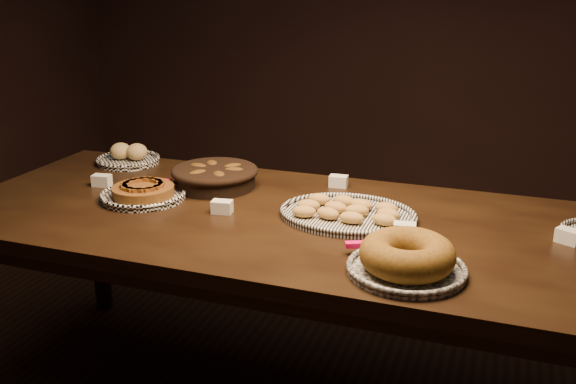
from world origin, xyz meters
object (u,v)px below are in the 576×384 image
(buffet_table, at_px, (286,236))
(madeleine_platter, at_px, (347,213))
(apple_tart_plate, at_px, (144,193))
(bundt_cake_plate, at_px, (407,259))

(buffet_table, bearing_deg, madeleine_platter, 14.82)
(madeleine_platter, bearing_deg, buffet_table, -163.19)
(apple_tart_plate, height_order, bundt_cake_plate, bundt_cake_plate)
(madeleine_platter, height_order, bundt_cake_plate, bundt_cake_plate)
(buffet_table, distance_m, apple_tart_plate, 0.57)
(apple_tart_plate, relative_size, bundt_cake_plate, 0.94)
(buffet_table, height_order, madeleine_platter, madeleine_platter)
(apple_tart_plate, height_order, madeleine_platter, apple_tart_plate)
(buffet_table, bearing_deg, bundt_cake_plate, -33.47)
(apple_tart_plate, distance_m, madeleine_platter, 0.77)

